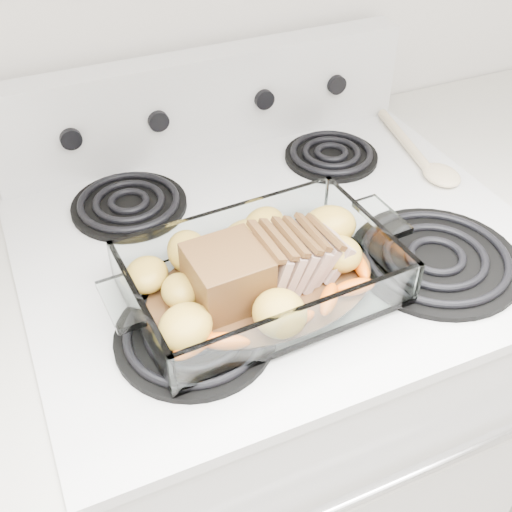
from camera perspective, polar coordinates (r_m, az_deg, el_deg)
name	(u,v)px	position (r m, az deg, el deg)	size (l,w,h in m)	color
electric_range	(270,408)	(1.34, 1.25, -13.36)	(0.78, 0.70, 1.12)	silver
baking_dish	(262,281)	(0.88, 0.52, -2.21)	(0.36, 0.23, 0.07)	white
pork_roast	(253,269)	(0.86, -0.28, -1.14)	(0.22, 0.10, 0.08)	brown
roast_vegetables	(247,258)	(0.90, -0.78, -0.16)	(0.40, 0.22, 0.05)	#F06000
wooden_spoon	(425,159)	(1.21, 14.76, 8.33)	(0.07, 0.28, 0.02)	beige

